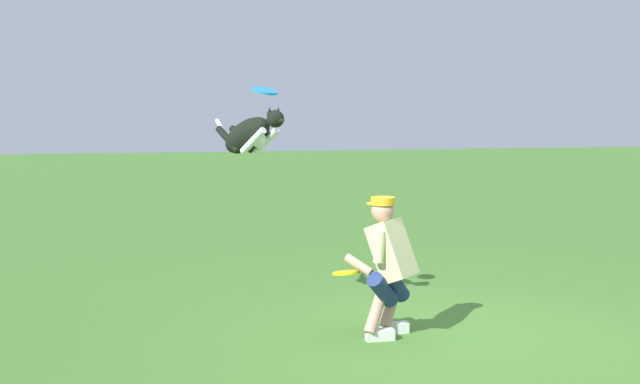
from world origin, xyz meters
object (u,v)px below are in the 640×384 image
Objects in this scene: person at (388,262)px; dog at (250,135)px; frisbee_flying at (265,91)px; frisbee_held at (346,273)px.

dog reaches higher than person.
frisbee_held is at bearing 128.37° from frisbee_flying.
person is at bearing 172.90° from frisbee_held.
frisbee_held is (-0.76, 0.92, -1.23)m from dog.
frisbee_flying is (1.01, -0.84, 1.57)m from person.
dog is 3.72× the size of frisbee_flying.
frisbee_flying is 0.96× the size of frisbee_held.
dog reaches higher than frisbee_held.
frisbee_flying reaches higher than dog.
frisbee_flying reaches higher than person.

